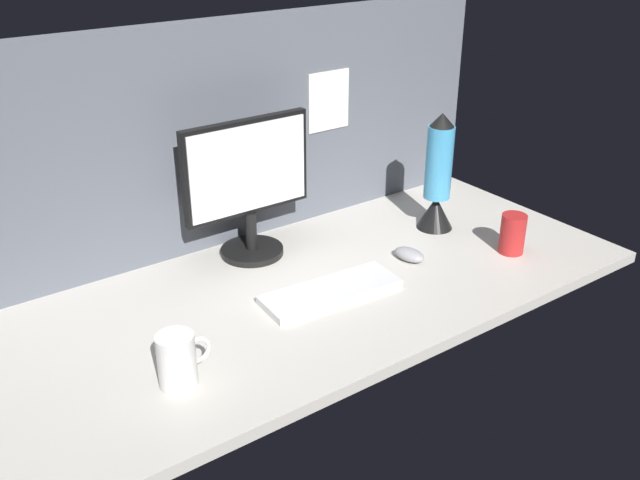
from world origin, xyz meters
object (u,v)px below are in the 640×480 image
keyboard (331,291)px  mug_ceramic_white (178,360)px  lava_lamp (438,181)px  monitor (248,183)px  mouse (409,255)px  mug_red_plastic (513,234)px

keyboard → mug_ceramic_white: bearing=-162.9°
keyboard → mug_ceramic_white: mug_ceramic_white is taller
lava_lamp → mug_ceramic_white: bearing=-165.5°
monitor → mug_ceramic_white: size_ratio=3.24×
mug_ceramic_white → mouse: bearing=10.0°
keyboard → lava_lamp: lava_lamp is taller
mouse → lava_lamp: 27.81cm
monitor → lava_lamp: (55.33, -18.12, -6.34)cm
keyboard → mug_red_plastic: size_ratio=3.17×
mug_ceramic_white → mug_red_plastic: bearing=0.2°
mouse → mug_ceramic_white: size_ratio=0.79×
mouse → mug_red_plastic: 30.62cm
monitor → mouse: monitor is taller
keyboard → mug_red_plastic: (56.87, -10.73, 4.83)cm
keyboard → mouse: bearing=9.2°
mug_ceramic_white → lava_lamp: bearing=14.5°
mouse → mug_ceramic_white: mug_ceramic_white is taller
keyboard → mug_red_plastic: bearing=-6.6°
mug_red_plastic → mug_ceramic_white: (-104.93, -0.33, 0.28)cm
mug_ceramic_white → lava_lamp: size_ratio=0.34×
mouse → lava_lamp: bearing=19.5°
keyboard → monitor: bearing=102.0°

